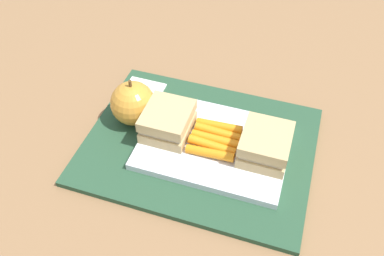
% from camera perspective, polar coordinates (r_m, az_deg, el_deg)
% --- Properties ---
extents(ground_plane, '(2.40, 2.40, 0.00)m').
position_cam_1_polar(ground_plane, '(0.67, 1.02, -2.71)').
color(ground_plane, olive).
extents(lunchbag_mat, '(0.36, 0.28, 0.01)m').
position_cam_1_polar(lunchbag_mat, '(0.66, 1.03, -2.43)').
color(lunchbag_mat, '#284C33').
rests_on(lunchbag_mat, ground_plane).
extents(food_tray, '(0.23, 0.17, 0.01)m').
position_cam_1_polar(food_tray, '(0.65, 3.14, -2.32)').
color(food_tray, white).
rests_on(food_tray, lunchbag_mat).
extents(sandwich_half_left, '(0.07, 0.08, 0.04)m').
position_cam_1_polar(sandwich_half_left, '(0.62, 10.16, -2.29)').
color(sandwich_half_left, tan).
rests_on(sandwich_half_left, food_tray).
extents(sandwich_half_right, '(0.07, 0.08, 0.04)m').
position_cam_1_polar(sandwich_half_right, '(0.65, -3.41, 0.94)').
color(sandwich_half_right, tan).
rests_on(sandwich_half_right, food_tray).
extents(carrot_sticks_bundle, '(0.08, 0.07, 0.02)m').
position_cam_1_polar(carrot_sticks_bundle, '(0.64, 3.19, -1.54)').
color(carrot_sticks_bundle, orange).
rests_on(carrot_sticks_bundle, food_tray).
extents(apple, '(0.07, 0.07, 0.08)m').
position_cam_1_polar(apple, '(0.68, -8.21, 3.43)').
color(apple, gold).
rests_on(apple, lunchbag_mat).
extents(paper_napkin, '(0.07, 0.07, 0.00)m').
position_cam_1_polar(paper_napkin, '(0.75, -6.99, 4.91)').
color(paper_napkin, white).
rests_on(paper_napkin, lunchbag_mat).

